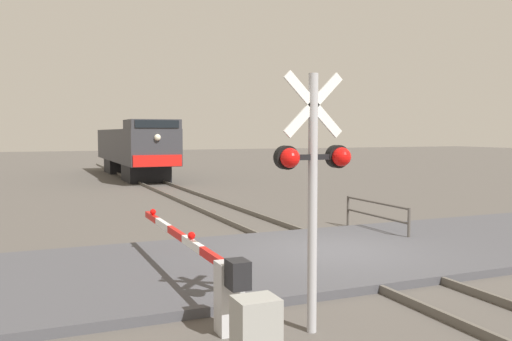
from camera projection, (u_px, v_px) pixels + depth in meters
The scene contains 8 objects.
ground_plane at pixel (335, 257), 12.72m from camera, with size 160.00×160.00×0.00m, color #514C47.
rail_track_left at pixel (308, 257), 12.43m from camera, with size 0.08×80.00×0.15m, color #59544C.
rail_track_right at pixel (360, 252), 12.99m from camera, with size 0.08×80.00×0.15m, color #59544C.
road_surface at pixel (335, 254), 12.71m from camera, with size 36.00×5.58×0.17m, color #47474C.
locomotive at pixel (134, 148), 35.93m from camera, with size 2.85×14.66×3.67m.
crossing_signal at pixel (314, 174), 7.77m from camera, with size 1.18×0.33×3.81m.
crossing_gate at pixel (210, 269), 8.68m from camera, with size 0.36×6.26×1.17m.
guard_railing at pixel (376, 212), 15.64m from camera, with size 0.08×3.02×0.95m.
Camera 1 is at (-6.64, -10.80, 2.93)m, focal length 37.88 mm.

